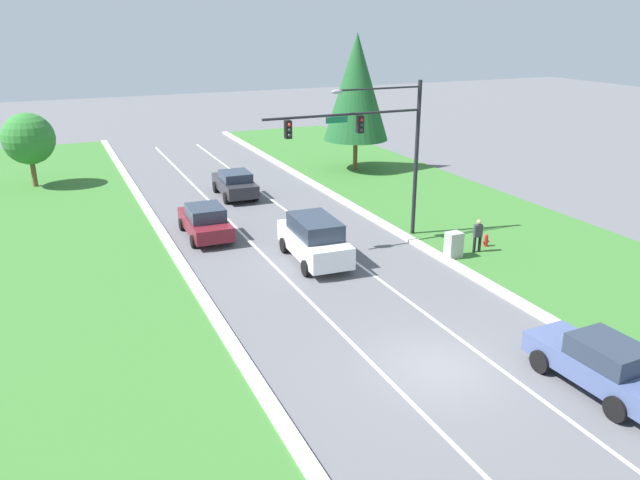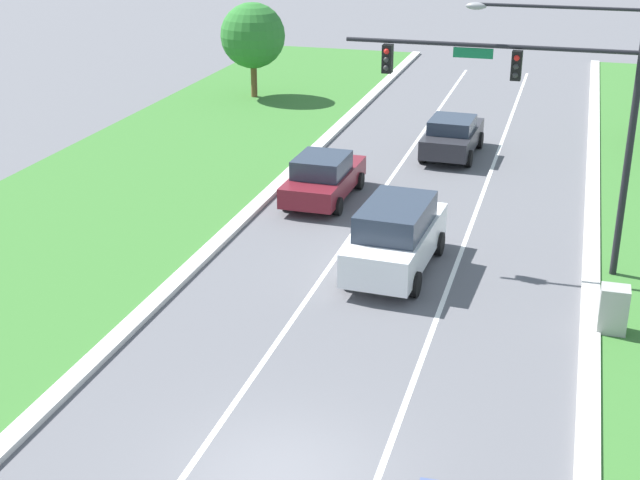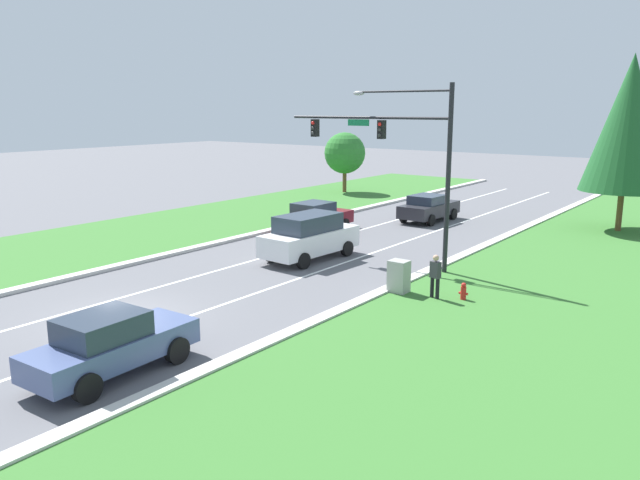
{
  "view_description": "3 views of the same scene",
  "coord_description": "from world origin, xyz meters",
  "px_view_note": "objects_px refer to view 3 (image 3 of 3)",
  "views": [
    {
      "loc": [
        -10.57,
        -14.45,
        10.61
      ],
      "look_at": [
        -0.65,
        7.87,
        1.9
      ],
      "focal_mm": 35.0,
      "sensor_mm": 36.0,
      "label": 1
    },
    {
      "loc": [
        4.67,
        -13.35,
        10.65
      ],
      "look_at": [
        -1.43,
        7.64,
        1.78
      ],
      "focal_mm": 50.0,
      "sensor_mm": 36.0,
      "label": 2
    },
    {
      "loc": [
        17.22,
        -11.93,
        6.86
      ],
      "look_at": [
        1.9,
        8.63,
        1.4
      ],
      "focal_mm": 35.0,
      "sensor_mm": 36.0,
      "label": 3
    }
  ],
  "objects_px": {
    "utility_cabinet": "(399,277)",
    "oak_near_left_tree": "(345,153)",
    "traffic_signal_mast": "(399,146)",
    "conifer_near_right_tree": "(629,123)",
    "slate_blue_sedan": "(110,344)",
    "white_suv": "(309,236)",
    "burgundy_sedan": "(316,217)",
    "fire_hydrant": "(463,292)",
    "pedestrian": "(435,275)",
    "charcoal_sedan": "(429,208)"
  },
  "relations": [
    {
      "from": "slate_blue_sedan",
      "to": "fire_hydrant",
      "type": "height_order",
      "value": "slate_blue_sedan"
    },
    {
      "from": "oak_near_left_tree",
      "to": "traffic_signal_mast",
      "type": "bearing_deg",
      "value": -50.06
    },
    {
      "from": "white_suv",
      "to": "utility_cabinet",
      "type": "bearing_deg",
      "value": -18.31
    },
    {
      "from": "utility_cabinet",
      "to": "oak_near_left_tree",
      "type": "distance_m",
      "value": 28.42
    },
    {
      "from": "traffic_signal_mast",
      "to": "burgundy_sedan",
      "type": "xyz_separation_m",
      "value": [
        -7.54,
        4.08,
        -4.41
      ]
    },
    {
      "from": "fire_hydrant",
      "to": "oak_near_left_tree",
      "type": "distance_m",
      "value": 29.53
    },
    {
      "from": "traffic_signal_mast",
      "to": "white_suv",
      "type": "relative_size",
      "value": 1.58
    },
    {
      "from": "oak_near_left_tree",
      "to": "slate_blue_sedan",
      "type": "bearing_deg",
      "value": -65.16
    },
    {
      "from": "pedestrian",
      "to": "conifer_near_right_tree",
      "type": "height_order",
      "value": "conifer_near_right_tree"
    },
    {
      "from": "charcoal_sedan",
      "to": "conifer_near_right_tree",
      "type": "xyz_separation_m",
      "value": [
        10.13,
        3.31,
        5.18
      ]
    },
    {
      "from": "traffic_signal_mast",
      "to": "burgundy_sedan",
      "type": "bearing_deg",
      "value": 151.6
    },
    {
      "from": "burgundy_sedan",
      "to": "oak_near_left_tree",
      "type": "bearing_deg",
      "value": 119.78
    },
    {
      "from": "burgundy_sedan",
      "to": "oak_near_left_tree",
      "type": "distance_m",
      "value": 16.54
    },
    {
      "from": "traffic_signal_mast",
      "to": "charcoal_sedan",
      "type": "bearing_deg",
      "value": 109.99
    },
    {
      "from": "conifer_near_right_tree",
      "to": "utility_cabinet",
      "type": "bearing_deg",
      "value": -102.51
    },
    {
      "from": "conifer_near_right_tree",
      "to": "traffic_signal_mast",
      "type": "bearing_deg",
      "value": -113.64
    },
    {
      "from": "slate_blue_sedan",
      "to": "pedestrian",
      "type": "relative_size",
      "value": 2.75
    },
    {
      "from": "traffic_signal_mast",
      "to": "fire_hydrant",
      "type": "xyz_separation_m",
      "value": [
        4.57,
        -3.12,
        -4.9
      ]
    },
    {
      "from": "charcoal_sedan",
      "to": "oak_near_left_tree",
      "type": "relative_size",
      "value": 0.94
    },
    {
      "from": "white_suv",
      "to": "fire_hydrant",
      "type": "distance_m",
      "value": 8.6
    },
    {
      "from": "white_suv",
      "to": "pedestrian",
      "type": "distance_m",
      "value": 7.8
    },
    {
      "from": "white_suv",
      "to": "fire_hydrant",
      "type": "height_order",
      "value": "white_suv"
    },
    {
      "from": "charcoal_sedan",
      "to": "traffic_signal_mast",
      "type": "bearing_deg",
      "value": -67.97
    },
    {
      "from": "burgundy_sedan",
      "to": "fire_hydrant",
      "type": "relative_size",
      "value": 6.73
    },
    {
      "from": "conifer_near_right_tree",
      "to": "oak_near_left_tree",
      "type": "relative_size",
      "value": 1.98
    },
    {
      "from": "conifer_near_right_tree",
      "to": "white_suv",
      "type": "bearing_deg",
      "value": -122.86
    },
    {
      "from": "burgundy_sedan",
      "to": "slate_blue_sedan",
      "type": "distance_m",
      "value": 19.99
    },
    {
      "from": "burgundy_sedan",
      "to": "fire_hydrant",
      "type": "distance_m",
      "value": 14.1
    },
    {
      "from": "burgundy_sedan",
      "to": "utility_cabinet",
      "type": "relative_size",
      "value": 3.65
    },
    {
      "from": "fire_hydrant",
      "to": "conifer_near_right_tree",
      "type": "xyz_separation_m",
      "value": [
        1.62,
        17.25,
        5.68
      ]
    },
    {
      "from": "utility_cabinet",
      "to": "conifer_near_right_tree",
      "type": "xyz_separation_m",
      "value": [
        3.96,
        17.83,
        5.37
      ]
    },
    {
      "from": "burgundy_sedan",
      "to": "utility_cabinet",
      "type": "height_order",
      "value": "burgundy_sedan"
    },
    {
      "from": "white_suv",
      "to": "conifer_near_right_tree",
      "type": "height_order",
      "value": "conifer_near_right_tree"
    },
    {
      "from": "traffic_signal_mast",
      "to": "charcoal_sedan",
      "type": "distance_m",
      "value": 12.34
    },
    {
      "from": "slate_blue_sedan",
      "to": "oak_near_left_tree",
      "type": "distance_m",
      "value": 36.37
    },
    {
      "from": "traffic_signal_mast",
      "to": "charcoal_sedan",
      "type": "relative_size",
      "value": 1.75
    },
    {
      "from": "slate_blue_sedan",
      "to": "conifer_near_right_tree",
      "type": "bearing_deg",
      "value": 75.22
    },
    {
      "from": "slate_blue_sedan",
      "to": "pedestrian",
      "type": "distance_m",
      "value": 11.58
    },
    {
      "from": "slate_blue_sedan",
      "to": "white_suv",
      "type": "bearing_deg",
      "value": 103.16
    },
    {
      "from": "burgundy_sedan",
      "to": "slate_blue_sedan",
      "type": "height_order",
      "value": "slate_blue_sedan"
    },
    {
      "from": "burgundy_sedan",
      "to": "oak_near_left_tree",
      "type": "relative_size",
      "value": 0.96
    },
    {
      "from": "pedestrian",
      "to": "burgundy_sedan",
      "type": "bearing_deg",
      "value": -18.24
    },
    {
      "from": "charcoal_sedan",
      "to": "slate_blue_sedan",
      "type": "relative_size",
      "value": 1.0
    },
    {
      "from": "white_suv",
      "to": "pedestrian",
      "type": "relative_size",
      "value": 3.03
    },
    {
      "from": "charcoal_sedan",
      "to": "fire_hydrant",
      "type": "bearing_deg",
      "value": -56.56
    },
    {
      "from": "fire_hydrant",
      "to": "white_suv",
      "type": "bearing_deg",
      "value": 168.01
    },
    {
      "from": "charcoal_sedan",
      "to": "conifer_near_right_tree",
      "type": "distance_m",
      "value": 11.85
    },
    {
      "from": "slate_blue_sedan",
      "to": "fire_hydrant",
      "type": "relative_size",
      "value": 6.63
    },
    {
      "from": "traffic_signal_mast",
      "to": "charcoal_sedan",
      "type": "xyz_separation_m",
      "value": [
        -3.94,
        10.83,
        -4.4
      ]
    },
    {
      "from": "burgundy_sedan",
      "to": "conifer_near_right_tree",
      "type": "relative_size",
      "value": 0.48
    }
  ]
}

